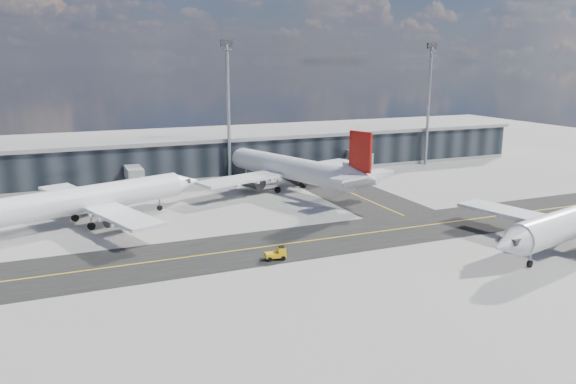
% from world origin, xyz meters
% --- Properties ---
extents(ground, '(300.00, 300.00, 0.00)m').
position_xyz_m(ground, '(0.00, 0.00, 0.00)').
color(ground, gray).
rests_on(ground, ground).
extents(taxiway_lanes, '(180.00, 63.00, 0.03)m').
position_xyz_m(taxiway_lanes, '(3.91, 10.74, 0.01)').
color(taxiway_lanes, black).
rests_on(taxiway_lanes, ground).
extents(terminal_concourse, '(152.00, 19.80, 8.80)m').
position_xyz_m(terminal_concourse, '(0.04, 54.93, 4.09)').
color(terminal_concourse, black).
rests_on(terminal_concourse, ground).
extents(floodlight_masts, '(102.50, 0.70, 28.90)m').
position_xyz_m(floodlight_masts, '(0.00, 48.00, 15.61)').
color(floodlight_masts, gray).
rests_on(floodlight_masts, ground).
extents(airliner_af, '(39.80, 34.38, 12.14)m').
position_xyz_m(airliner_af, '(-30.35, 24.49, 4.01)').
color(airliner_af, white).
rests_on(airliner_af, ground).
extents(airliner_redtail, '(37.45, 43.38, 13.18)m').
position_xyz_m(airliner_redtail, '(8.03, 34.75, 4.35)').
color(airliner_redtail, white).
rests_on(airliner_redtail, ground).
extents(baggage_tug, '(2.77, 1.69, 1.63)m').
position_xyz_m(baggage_tug, '(-8.80, -1.31, 0.82)').
color(baggage_tug, yellow).
rests_on(baggage_tug, ground).
extents(service_van, '(3.88, 5.19, 1.31)m').
position_xyz_m(service_van, '(15.52, 41.20, 0.65)').
color(service_van, white).
rests_on(service_van, ground).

